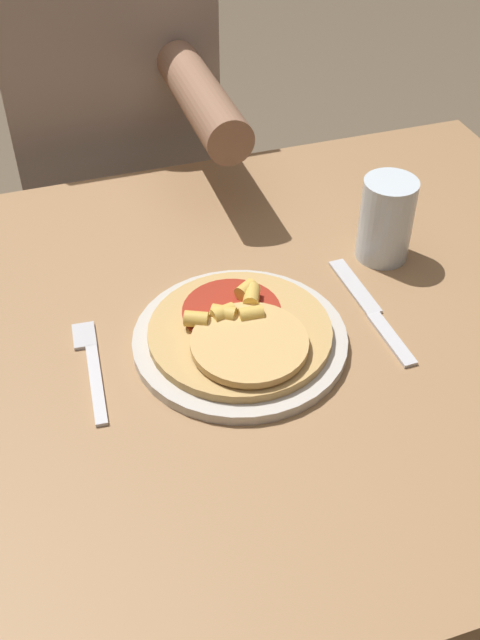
# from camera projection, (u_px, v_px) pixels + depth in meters

# --- Properties ---
(ground_plane) EXTENTS (8.00, 8.00, 0.00)m
(ground_plane) POSITION_uv_depth(u_px,v_px,m) (217.00, 620.00, 1.41)
(ground_plane) COLOR brown
(dining_table) EXTENTS (1.22, 0.86, 0.72)m
(dining_table) POSITION_uv_depth(u_px,v_px,m) (208.00, 396.00, 1.00)
(dining_table) COLOR #9E754C
(dining_table) RESTS_ON ground_plane
(plate) EXTENTS (0.27, 0.27, 0.01)m
(plate) POSITION_uv_depth(u_px,v_px,m) (240.00, 340.00, 0.93)
(plate) COLOR beige
(plate) RESTS_ON dining_table
(pizza) EXTENTS (0.23, 0.23, 0.04)m
(pizza) POSITION_uv_depth(u_px,v_px,m) (241.00, 331.00, 0.91)
(pizza) COLOR tan
(pizza) RESTS_ON plate
(fork) EXTENTS (0.03, 0.18, 0.00)m
(fork) POSITION_uv_depth(u_px,v_px,m) (91.00, 363.00, 0.90)
(fork) COLOR silver
(fork) RESTS_ON dining_table
(knife) EXTENTS (0.03, 0.22, 0.00)m
(knife) POSITION_uv_depth(u_px,v_px,m) (372.00, 311.00, 0.97)
(knife) COLOR silver
(knife) RESTS_ON dining_table
(drinking_glass) EXTENTS (0.07, 0.07, 0.12)m
(drinking_glass) POSITION_uv_depth(u_px,v_px,m) (386.00, 220.00, 1.03)
(drinking_glass) COLOR silver
(drinking_glass) RESTS_ON dining_table
(person_diner) EXTENTS (0.37, 0.52, 1.17)m
(person_diner) POSITION_uv_depth(u_px,v_px,m) (114.00, 141.00, 1.42)
(person_diner) COLOR #2D2D38
(person_diner) RESTS_ON ground_plane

